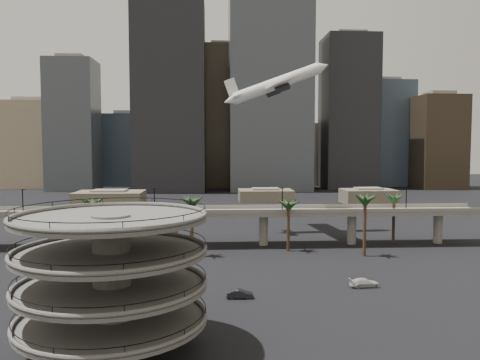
{
  "coord_description": "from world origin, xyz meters",
  "views": [
    {
      "loc": [
        -1.07,
        -58.21,
        24.01
      ],
      "look_at": [
        3.71,
        28.0,
        17.97
      ],
      "focal_mm": 35.0,
      "sensor_mm": 36.0,
      "label": 1
    }
  ],
  "objects": [
    {
      "name": "low_buildings",
      "position": [
        6.89,
        142.3,
        2.86
      ],
      "size": [
        135.0,
        27.5,
        6.8
      ],
      "color": "brown",
      "rests_on": "ground"
    },
    {
      "name": "car_c",
      "position": [
        24.7,
        19.48,
        0.75
      ],
      "size": [
        5.32,
        2.55,
        1.5
      ],
      "primitive_type": "imported",
      "rotation": [
        0.0,
        0.0,
        1.66
      ],
      "color": "silver",
      "rests_on": "ground"
    },
    {
      "name": "car_a",
      "position": [
        -10.05,
        10.72,
        0.68
      ],
      "size": [
        4.27,
        2.68,
        1.35
      ],
      "primitive_type": "imported",
      "rotation": [
        0.0,
        0.0,
        1.87
      ],
      "color": "#AC1F18",
      "rests_on": "ground"
    },
    {
      "name": "overpass",
      "position": [
        0.0,
        55.0,
        7.34
      ],
      "size": [
        130.0,
        9.3,
        14.7
      ],
      "color": "slate",
      "rests_on": "ground"
    },
    {
      "name": "ground",
      "position": [
        0.0,
        0.0,
        0.0
      ],
      "size": [
        700.0,
        700.0,
        0.0
      ],
      "primitive_type": "plane",
      "color": "black",
      "rests_on": "ground"
    },
    {
      "name": "skyline",
      "position": [
        15.11,
        217.09,
        41.62
      ],
      "size": [
        269.0,
        86.0,
        113.9
      ],
      "color": "gray",
      "rests_on": "ground"
    },
    {
      "name": "airborne_jet",
      "position": [
        16.52,
        73.56,
        41.74
      ],
      "size": [
        31.3,
        28.35,
        14.17
      ],
      "rotation": [
        0.0,
        -0.36,
        0.11
      ],
      "color": "white",
      "rests_on": "ground"
    },
    {
      "name": "car_b",
      "position": [
        2.94,
        14.61,
        0.71
      ],
      "size": [
        4.34,
        1.62,
        1.42
      ],
      "primitive_type": "imported",
      "rotation": [
        0.0,
        0.0,
        1.54
      ],
      "color": "#232329",
      "rests_on": "ground"
    },
    {
      "name": "parking_ramp",
      "position": [
        -13.0,
        -4.0,
        9.84
      ],
      "size": [
        22.2,
        22.2,
        17.35
      ],
      "color": "#514E4C",
      "rests_on": "ground"
    },
    {
      "name": "palm_trees",
      "position": [
        11.58,
        47.18,
        11.3
      ],
      "size": [
        76.4,
        18.4,
        14.0
      ],
      "color": "#422D1C",
      "rests_on": "ground"
    }
  ]
}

